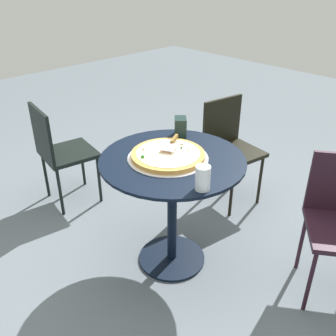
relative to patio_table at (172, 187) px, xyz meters
name	(u,v)px	position (x,y,z in m)	size (l,w,h in m)	color
ground_plane	(172,258)	(0.00, 0.00, -0.56)	(10.00, 10.00, 0.00)	slate
patio_table	(172,187)	(0.00, 0.00, 0.00)	(0.84, 0.84, 0.75)	black
pizza_on_tray	(168,155)	(0.02, 0.01, 0.21)	(0.46, 0.46, 0.05)	silver
pizza_server	(172,143)	(0.07, -0.06, 0.25)	(0.14, 0.21, 0.02)	silver
drinking_cup	(203,178)	(-0.34, 0.13, 0.26)	(0.07, 0.07, 0.13)	white
napkin_dispenser	(180,127)	(0.19, -0.26, 0.25)	(0.10, 0.07, 0.12)	black
patio_chair_far	(230,143)	(0.23, -0.85, -0.07)	(0.42, 0.42, 0.83)	black
patio_chair_corner	(59,148)	(1.09, 0.14, -0.08)	(0.44, 0.44, 0.82)	black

